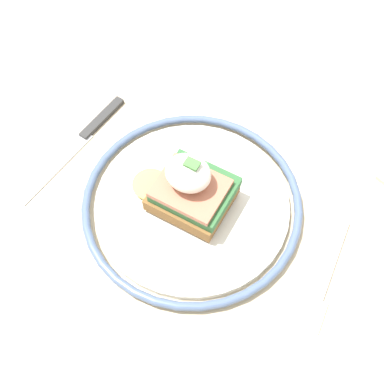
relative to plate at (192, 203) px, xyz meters
name	(u,v)px	position (x,y,z in m)	size (l,w,h in m)	color
ground_plane	(177,345)	(0.03, 0.02, -0.74)	(6.00, 6.00, 0.00)	#9E9993
dining_table	(165,245)	(0.03, 0.02, -0.12)	(1.13, 0.72, 0.73)	#C6B28E
plate	(192,203)	(0.00, 0.00, 0.00)	(0.26, 0.26, 0.02)	silver
sandwich	(191,188)	(0.00, 0.00, 0.04)	(0.12, 0.08, 0.08)	brown
fork	(326,279)	(-0.18, 0.01, -0.01)	(0.03, 0.14, 0.00)	silver
knife	(81,139)	(0.18, -0.02, -0.01)	(0.03, 0.20, 0.01)	#2D2D2D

